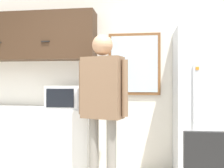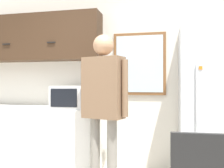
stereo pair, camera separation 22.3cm
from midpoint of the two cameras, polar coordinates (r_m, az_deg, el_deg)
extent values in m
cube|color=silver|center=(3.65, 2.37, 2.02)|extent=(6.00, 0.06, 2.70)
cube|color=silver|center=(3.81, -16.87, -11.72)|extent=(2.03, 0.63, 0.90)
cube|color=#3D2819|center=(3.92, -15.75, 10.04)|extent=(2.03, 0.32, 0.68)
cube|color=black|center=(3.94, -21.54, 8.49)|extent=(0.12, 0.01, 0.01)
cube|color=black|center=(3.60, -12.01, 9.31)|extent=(0.12, 0.01, 0.01)
cube|color=white|center=(3.38, -6.99, -2.98)|extent=(0.51, 0.42, 0.30)
cube|color=black|center=(3.19, -9.04, -3.15)|extent=(0.36, 0.01, 0.23)
cube|color=#B2B2B2|center=(3.11, -4.59, -3.23)|extent=(0.07, 0.01, 0.24)
cylinder|color=gray|center=(2.98, -1.64, -15.63)|extent=(0.11, 0.11, 0.84)
cylinder|color=gray|center=(2.88, 2.31, -16.19)|extent=(0.11, 0.11, 0.84)
cube|color=brown|center=(2.82, 0.30, -0.83)|extent=(0.50, 0.34, 0.69)
sphere|color=tan|center=(2.85, 0.30, 8.88)|extent=(0.24, 0.24, 0.24)
cylinder|color=brown|center=(2.96, -4.31, -0.86)|extent=(0.07, 0.07, 0.62)
cylinder|color=brown|center=(2.70, 5.34, -0.94)|extent=(0.07, 0.07, 0.62)
cube|color=silver|center=(3.32, 23.65, -4.57)|extent=(0.76, 0.63, 1.91)
cylinder|color=silver|center=(2.94, 20.92, -2.15)|extent=(0.02, 0.02, 0.67)
cube|color=orange|center=(2.97, 21.67, 3.47)|extent=(0.04, 0.01, 0.04)
cube|color=brown|center=(3.58, 8.08, 4.56)|extent=(0.74, 0.04, 0.88)
cube|color=silver|center=(3.55, 8.06, 4.59)|extent=(0.66, 0.01, 0.80)
camera|label=1|loc=(0.11, -87.63, 0.00)|focal=40.00mm
camera|label=2|loc=(0.11, 92.37, 0.00)|focal=40.00mm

